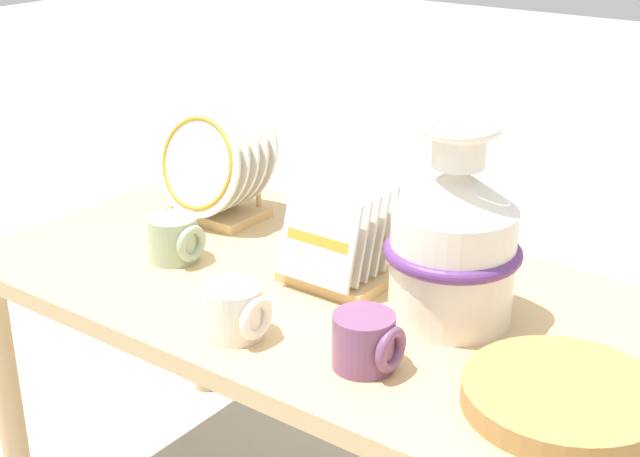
{
  "coord_description": "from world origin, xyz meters",
  "views": [
    {
      "loc": [
        0.88,
        -1.18,
        1.31
      ],
      "look_at": [
        0.0,
        0.0,
        0.71
      ],
      "focal_mm": 50.0,
      "sensor_mm": 36.0,
      "label": 1
    }
  ],
  "objects_px": {
    "dish_rack_square_plates": "(338,249)",
    "mug_sage_glaze": "(175,239)",
    "ceramic_vase": "(453,239)",
    "mug_plum_glaze": "(366,342)",
    "mug_cream_glaze": "(236,312)",
    "dish_rack_round_plates": "(215,169)",
    "wicker_charger_stack": "(564,397)"
  },
  "relations": [
    {
      "from": "dish_rack_round_plates",
      "to": "mug_cream_glaze",
      "type": "xyz_separation_m",
      "value": [
        0.38,
        -0.37,
        -0.07
      ]
    },
    {
      "from": "dish_rack_square_plates",
      "to": "mug_cream_glaze",
      "type": "height_order",
      "value": "dish_rack_square_plates"
    },
    {
      "from": "mug_cream_glaze",
      "to": "mug_plum_glaze",
      "type": "relative_size",
      "value": 1.0
    },
    {
      "from": "wicker_charger_stack",
      "to": "mug_sage_glaze",
      "type": "relative_size",
      "value": 2.75
    },
    {
      "from": "mug_cream_glaze",
      "to": "ceramic_vase",
      "type": "bearing_deg",
      "value": 46.71
    },
    {
      "from": "ceramic_vase",
      "to": "mug_cream_glaze",
      "type": "bearing_deg",
      "value": -133.29
    },
    {
      "from": "ceramic_vase",
      "to": "mug_cream_glaze",
      "type": "relative_size",
      "value": 3.23
    },
    {
      "from": "mug_cream_glaze",
      "to": "dish_rack_square_plates",
      "type": "bearing_deg",
      "value": 86.93
    },
    {
      "from": "dish_rack_square_plates",
      "to": "mug_plum_glaze",
      "type": "relative_size",
      "value": 1.79
    },
    {
      "from": "ceramic_vase",
      "to": "mug_plum_glaze",
      "type": "bearing_deg",
      "value": -96.06
    },
    {
      "from": "wicker_charger_stack",
      "to": "mug_cream_glaze",
      "type": "xyz_separation_m",
      "value": [
        -0.51,
        -0.12,
        0.03
      ]
    },
    {
      "from": "ceramic_vase",
      "to": "wicker_charger_stack",
      "type": "bearing_deg",
      "value": -28.65
    },
    {
      "from": "mug_sage_glaze",
      "to": "mug_plum_glaze",
      "type": "relative_size",
      "value": 1.0
    },
    {
      "from": "wicker_charger_stack",
      "to": "mug_cream_glaze",
      "type": "bearing_deg",
      "value": -166.86
    },
    {
      "from": "ceramic_vase",
      "to": "mug_sage_glaze",
      "type": "distance_m",
      "value": 0.56
    },
    {
      "from": "dish_rack_round_plates",
      "to": "dish_rack_square_plates",
      "type": "relative_size",
      "value": 1.31
    },
    {
      "from": "wicker_charger_stack",
      "to": "mug_cream_glaze",
      "type": "height_order",
      "value": "mug_cream_glaze"
    },
    {
      "from": "dish_rack_round_plates",
      "to": "mug_plum_glaze",
      "type": "height_order",
      "value": "dish_rack_round_plates"
    },
    {
      "from": "dish_rack_square_plates",
      "to": "mug_sage_glaze",
      "type": "xyz_separation_m",
      "value": [
        -0.31,
        -0.11,
        -0.02
      ]
    },
    {
      "from": "wicker_charger_stack",
      "to": "dish_rack_round_plates",
      "type": "bearing_deg",
      "value": 164.39
    },
    {
      "from": "ceramic_vase",
      "to": "dish_rack_square_plates",
      "type": "height_order",
      "value": "ceramic_vase"
    },
    {
      "from": "dish_rack_round_plates",
      "to": "wicker_charger_stack",
      "type": "bearing_deg",
      "value": -15.61
    },
    {
      "from": "dish_rack_round_plates",
      "to": "mug_sage_glaze",
      "type": "distance_m",
      "value": 0.24
    },
    {
      "from": "mug_plum_glaze",
      "to": "dish_rack_square_plates",
      "type": "bearing_deg",
      "value": 133.54
    },
    {
      "from": "ceramic_vase",
      "to": "mug_cream_glaze",
      "type": "distance_m",
      "value": 0.38
    },
    {
      "from": "ceramic_vase",
      "to": "dish_rack_round_plates",
      "type": "xyz_separation_m",
      "value": [
        -0.63,
        0.11,
        -0.03
      ]
    },
    {
      "from": "mug_sage_glaze",
      "to": "mug_plum_glaze",
      "type": "height_order",
      "value": "same"
    },
    {
      "from": "dish_rack_round_plates",
      "to": "mug_sage_glaze",
      "type": "relative_size",
      "value": 2.35
    },
    {
      "from": "dish_rack_square_plates",
      "to": "mug_sage_glaze",
      "type": "relative_size",
      "value": 1.79
    },
    {
      "from": "dish_rack_round_plates",
      "to": "mug_cream_glaze",
      "type": "height_order",
      "value": "dish_rack_round_plates"
    },
    {
      "from": "mug_sage_glaze",
      "to": "dish_rack_square_plates",
      "type": "bearing_deg",
      "value": 19.47
    },
    {
      "from": "dish_rack_round_plates",
      "to": "mug_plum_glaze",
      "type": "bearing_deg",
      "value": -28.16
    }
  ]
}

